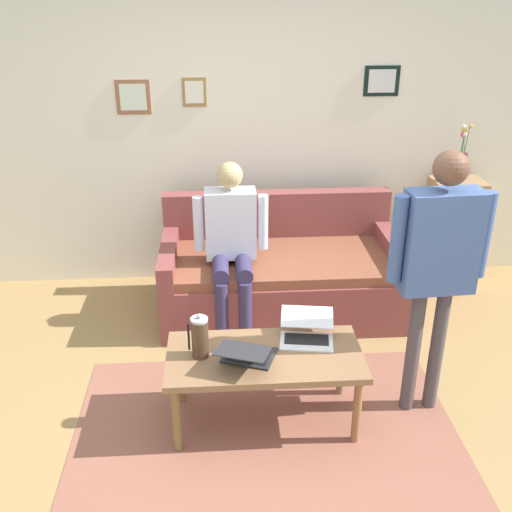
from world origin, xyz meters
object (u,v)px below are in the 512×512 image
Objects in this scene: side_shelf at (451,233)px; flower_vase at (462,160)px; couch at (281,274)px; french_press at (200,337)px; person_standing at (439,254)px; coffee_table at (265,362)px; laptop_left at (247,354)px; laptop_center at (307,333)px; person_seated at (231,238)px.

side_shelf is 0.65m from flower_vase.
french_press is at bearing 65.67° from couch.
side_shelf is (-1.52, -0.37, 0.17)m from couch.
person_standing is (-0.73, 1.31, 0.75)m from couch.
coffee_table is 0.16m from laptop_left.
person_seated is at bearing -67.04° from laptop_center.
laptop_left is 0.42m from laptop_center.
couch is 4.41× the size of laptop_left.
laptop_left is 1.52× the size of french_press.
coffee_table is at bearing 28.69° from laptop_center.
laptop_left is (0.11, 0.06, 0.10)m from coffee_table.
laptop_left is at bearing 28.54° from laptop_center.
flower_vase reaches higher than french_press.
couch is 5.18× the size of laptop_center.
person_seated is at bearing -43.66° from person_standing.
person_seated reaches higher than laptop_left.
coffee_table is at bearing 79.90° from couch.
flower_vase is at bearing -162.75° from person_seated.
person_standing reaches higher than couch.
laptop_left is at bearing 6.13° from person_standing.
couch is 1.68m from person_standing.
person_standing reaches higher than side_shelf.
couch is 1.24m from laptop_center.
laptop_left is at bearing 76.19° from couch.
coffee_table is at bearing 44.55° from flower_vase.
couch is 6.72× the size of french_press.
side_shelf is 0.57× the size of person_standing.
side_shelf is at bearing -135.52° from coffee_table.
flower_vase is at bearing -136.20° from laptop_left.
laptop_left is 0.28m from french_press.
flower_vase reaches higher than laptop_center.
coffee_table is 2.68× the size of laptop_left.
laptop_center is at bearing 112.96° from person_seated.
coffee_table is 3.15× the size of laptop_center.
french_press reaches higher than laptop_center.
french_press is (0.26, -0.07, 0.08)m from laptop_left.
laptop_center is 0.39× the size of side_shelf.
person_seated reaches higher than laptop_center.
laptop_left is (0.35, 1.42, 0.22)m from couch.
laptop_center is 0.28× the size of person_seated.
laptop_center is at bearing 91.05° from couch.
couch reaches higher than laptop_left.
couch is at bearing -150.32° from person_seated.
person_seated is (0.40, 0.23, 0.42)m from couch.
coffee_table is (0.24, 1.37, 0.12)m from couch.
person_standing reaches higher than person_seated.
couch is 1.39m from coffee_table.
laptop_left is 1.21m from person_standing.
person_standing is (-1.35, -0.05, 0.45)m from french_press.
person_seated is (0.05, -1.20, 0.20)m from laptop_left.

